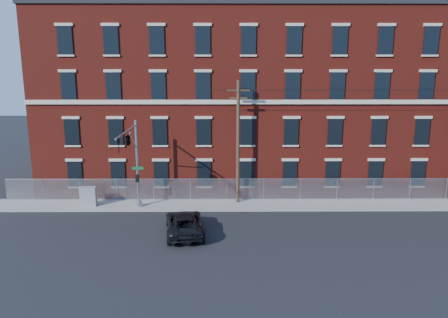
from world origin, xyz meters
The scene contains 8 objects.
ground centered at (0.00, 0.00, 0.00)m, with size 140.00×140.00×0.00m, color black.
sidewalk centered at (12.00, 5.00, 0.06)m, with size 65.00×3.00×0.12m, color #989590.
mill_building centered at (12.00, 13.93, 8.15)m, with size 55.30×14.32×16.30m.
chain_link_fence centered at (12.00, 6.30, 1.06)m, with size 59.06×0.06×1.85m.
traffic_signal_mast centered at (-6.00, 2.18, 5.39)m, with size 0.90×6.75×7.00m.
utility_pole_near centered at (2.00, 5.60, 5.34)m, with size 1.80×0.28×10.00m.
pickup_truck centered at (-1.88, -0.96, 0.73)m, with size 2.43×5.28×1.47m, color black.
utility_cabinet centered at (-10.10, 4.67, 0.90)m, with size 1.25×0.62×1.56m, color gray.
Camera 1 is at (0.64, -28.61, 11.24)m, focal length 34.46 mm.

